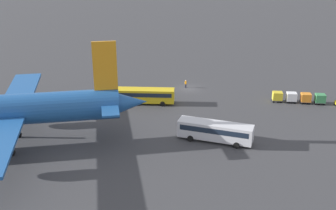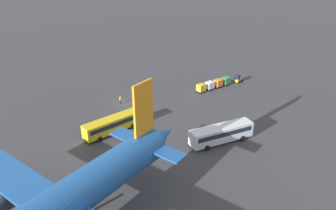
{
  "view_description": "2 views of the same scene",
  "coord_description": "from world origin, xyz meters",
  "px_view_note": "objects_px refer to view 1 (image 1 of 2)",
  "views": [
    {
      "loc": [
        -6.25,
        86.83,
        31.35
      ],
      "look_at": [
        2.01,
        19.85,
        3.95
      ],
      "focal_mm": 45.0,
      "sensor_mm": 36.0,
      "label": 1
    },
    {
      "loc": [
        31.8,
        60.04,
        32.43
      ],
      "look_at": [
        -2.88,
        13.12,
        3.93
      ],
      "focal_mm": 35.0,
      "sensor_mm": 36.0,
      "label": 2
    }
  ],
  "objects_px": {
    "shuttle_bus_far": "(215,130)",
    "cargo_cart_white": "(292,97)",
    "worker_person": "(186,84)",
    "airplane": "(2,111)",
    "shuttle_bus_near": "(145,95)",
    "cargo_cart_green": "(320,98)",
    "cargo_cart_orange": "(306,98)",
    "cargo_cart_yellow": "(277,96)"
  },
  "relations": [
    {
      "from": "shuttle_bus_far",
      "to": "cargo_cart_white",
      "type": "xyz_separation_m",
      "value": [
        -14.88,
        -19.01,
        -0.73
      ]
    },
    {
      "from": "shuttle_bus_far",
      "to": "worker_person",
      "type": "xyz_separation_m",
      "value": [
        6.91,
        -25.18,
        -1.06
      ]
    },
    {
      "from": "airplane",
      "to": "shuttle_bus_near",
      "type": "xyz_separation_m",
      "value": [
        -18.54,
        -20.92,
        -4.35
      ]
    },
    {
      "from": "shuttle_bus_near",
      "to": "worker_person",
      "type": "distance_m",
      "value": 12.71
    },
    {
      "from": "worker_person",
      "to": "cargo_cart_white",
      "type": "distance_m",
      "value": 22.66
    },
    {
      "from": "airplane",
      "to": "worker_person",
      "type": "relative_size",
      "value": 25.77
    },
    {
      "from": "shuttle_bus_far",
      "to": "cargo_cart_green",
      "type": "bearing_deg",
      "value": -125.72
    },
    {
      "from": "cargo_cart_orange",
      "to": "cargo_cart_yellow",
      "type": "relative_size",
      "value": 1.0
    },
    {
      "from": "shuttle_bus_near",
      "to": "worker_person",
      "type": "bearing_deg",
      "value": -129.32
    },
    {
      "from": "cargo_cart_green",
      "to": "cargo_cart_yellow",
      "type": "relative_size",
      "value": 1.0
    },
    {
      "from": "cargo_cart_yellow",
      "to": "cargo_cart_green",
      "type": "bearing_deg",
      "value": 178.25
    },
    {
      "from": "worker_person",
      "to": "cargo_cart_green",
      "type": "xyz_separation_m",
      "value": [
        -27.3,
        6.36,
        0.32
      ]
    },
    {
      "from": "shuttle_bus_far",
      "to": "cargo_cart_green",
      "type": "relative_size",
      "value": 6.05
    },
    {
      "from": "shuttle_bus_far",
      "to": "cargo_cart_yellow",
      "type": "xyz_separation_m",
      "value": [
        -12.13,
        -19.07,
        -0.73
      ]
    },
    {
      "from": "cargo_cart_yellow",
      "to": "shuttle_bus_far",
      "type": "bearing_deg",
      "value": 57.55
    },
    {
      "from": "shuttle_bus_near",
      "to": "cargo_cart_yellow",
      "type": "distance_m",
      "value": 26.71
    },
    {
      "from": "airplane",
      "to": "shuttle_bus_far",
      "type": "xyz_separation_m",
      "value": [
        -32.78,
        -6.08,
        -4.26
      ]
    },
    {
      "from": "cargo_cart_orange",
      "to": "cargo_cart_white",
      "type": "xyz_separation_m",
      "value": [
        2.75,
        -0.12,
        0.0
      ]
    },
    {
      "from": "worker_person",
      "to": "cargo_cart_green",
      "type": "relative_size",
      "value": 0.84
    },
    {
      "from": "worker_person",
      "to": "airplane",
      "type": "bearing_deg",
      "value": 50.39
    },
    {
      "from": "airplane",
      "to": "cargo_cart_white",
      "type": "bearing_deg",
      "value": -168.68
    },
    {
      "from": "airplane",
      "to": "cargo_cart_orange",
      "type": "relative_size",
      "value": 21.77
    },
    {
      "from": "cargo_cart_green",
      "to": "cargo_cart_orange",
      "type": "xyz_separation_m",
      "value": [
        2.75,
        -0.07,
        0.0
      ]
    },
    {
      "from": "worker_person",
      "to": "cargo_cart_orange",
      "type": "xyz_separation_m",
      "value": [
        -24.55,
        6.29,
        0.32
      ]
    },
    {
      "from": "airplane",
      "to": "worker_person",
      "type": "xyz_separation_m",
      "value": [
        -25.87,
        -31.26,
        -5.32
      ]
    },
    {
      "from": "shuttle_bus_near",
      "to": "airplane",
      "type": "bearing_deg",
      "value": 44.49
    },
    {
      "from": "shuttle_bus_near",
      "to": "cargo_cart_yellow",
      "type": "height_order",
      "value": "shuttle_bus_near"
    },
    {
      "from": "shuttle_bus_near",
      "to": "cargo_cart_orange",
      "type": "distance_m",
      "value": 32.14
    },
    {
      "from": "cargo_cart_yellow",
      "to": "airplane",
      "type": "bearing_deg",
      "value": 29.25
    },
    {
      "from": "airplane",
      "to": "cargo_cart_yellow",
      "type": "bearing_deg",
      "value": -167.18
    },
    {
      "from": "cargo_cart_green",
      "to": "cargo_cart_orange",
      "type": "distance_m",
      "value": 2.76
    },
    {
      "from": "worker_person",
      "to": "cargo_cart_white",
      "type": "height_order",
      "value": "cargo_cart_white"
    },
    {
      "from": "shuttle_bus_near",
      "to": "worker_person",
      "type": "relative_size",
      "value": 6.86
    },
    {
      "from": "worker_person",
      "to": "cargo_cart_yellow",
      "type": "xyz_separation_m",
      "value": [
        -19.04,
        6.11,
        0.32
      ]
    },
    {
      "from": "shuttle_bus_far",
      "to": "cargo_cart_orange",
      "type": "relative_size",
      "value": 6.05
    },
    {
      "from": "airplane",
      "to": "cargo_cart_white",
      "type": "relative_size",
      "value": 21.77
    },
    {
      "from": "worker_person",
      "to": "cargo_cart_white",
      "type": "xyz_separation_m",
      "value": [
        -21.8,
        6.17,
        0.32
      ]
    },
    {
      "from": "shuttle_bus_far",
      "to": "worker_person",
      "type": "bearing_deg",
      "value": -63.08
    },
    {
      "from": "airplane",
      "to": "cargo_cart_white",
      "type": "xyz_separation_m",
      "value": [
        -47.66,
        -25.08,
        -5.0
      ]
    },
    {
      "from": "shuttle_bus_far",
      "to": "cargo_cart_yellow",
      "type": "distance_m",
      "value": 22.61
    },
    {
      "from": "cargo_cart_green",
      "to": "cargo_cart_orange",
      "type": "bearing_deg",
      "value": -1.38
    },
    {
      "from": "shuttle_bus_near",
      "to": "cargo_cart_orange",
      "type": "xyz_separation_m",
      "value": [
        -31.88,
        -4.04,
        -0.65
      ]
    }
  ]
}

